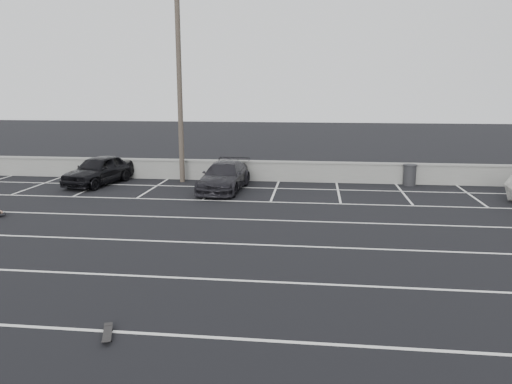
# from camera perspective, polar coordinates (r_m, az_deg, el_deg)

# --- Properties ---
(ground) EXTENTS (120.00, 120.00, 0.00)m
(ground) POSITION_cam_1_polar(r_m,az_deg,el_deg) (13.13, -6.37, -9.84)
(ground) COLOR black
(ground) RESTS_ON ground
(seawall) EXTENTS (50.00, 0.45, 1.06)m
(seawall) POSITION_cam_1_polar(r_m,az_deg,el_deg) (26.38, 0.48, 2.49)
(seawall) COLOR gray
(seawall) RESTS_ON ground
(stall_lines) EXTENTS (36.00, 20.05, 0.01)m
(stall_lines) POSITION_cam_1_polar(r_m,az_deg,el_deg) (17.23, -3.32, -4.46)
(stall_lines) COLOR silver
(stall_lines) RESTS_ON ground
(car_left) EXTENTS (2.67, 4.60, 1.47)m
(car_left) POSITION_cam_1_polar(r_m,az_deg,el_deg) (26.56, -17.54, 2.41)
(car_left) COLOR black
(car_left) RESTS_ON ground
(car_right) EXTENTS (2.18, 4.74, 1.34)m
(car_right) POSITION_cam_1_polar(r_m,az_deg,el_deg) (23.90, -3.66, 1.78)
(car_right) COLOR black
(car_right) RESTS_ON ground
(utility_pole) EXTENTS (1.30, 0.26, 9.77)m
(utility_pole) POSITION_cam_1_polar(r_m,az_deg,el_deg) (26.00, -8.74, 11.95)
(utility_pole) COLOR #4C4238
(utility_pole) RESTS_ON ground
(trash_bin) EXTENTS (0.79, 0.79, 1.06)m
(trash_bin) POSITION_cam_1_polar(r_m,az_deg,el_deg) (26.27, 17.15, 1.89)
(trash_bin) COLOR #262629
(trash_bin) RESTS_ON ground
(skateboard) EXTENTS (0.38, 0.68, 0.08)m
(skateboard) POSITION_cam_1_polar(r_m,az_deg,el_deg) (10.67, -16.62, -15.25)
(skateboard) COLOR black
(skateboard) RESTS_ON ground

